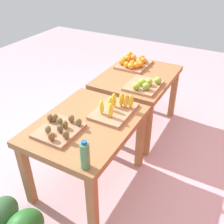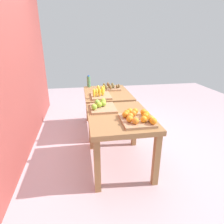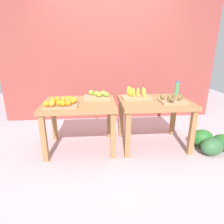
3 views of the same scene
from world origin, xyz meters
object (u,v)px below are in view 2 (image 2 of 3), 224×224
water_bottle (89,82)px  watermelon_pile (113,107)px  apple_bin (102,106)px  kiwi_bin (111,87)px  banana_crate (100,94)px  orange_bin (137,118)px  display_table_left (119,123)px  display_table_right (107,98)px

water_bottle → watermelon_pile: size_ratio=0.37×
apple_bin → kiwi_bin: size_ratio=1.11×
apple_bin → banana_crate: (0.59, -0.05, 0.01)m
watermelon_pile → orange_bin: bearing=177.6°
display_table_left → water_bottle: bearing=10.8°
display_table_right → display_table_left: bearing=180.0°
display_table_left → banana_crate: size_ratio=2.36×
apple_bin → kiwi_bin: apple_bin is taller
display_table_left → water_bottle: size_ratio=4.47×
display_table_left → orange_bin: size_ratio=2.35×
display_table_left → apple_bin: 0.36m
water_bottle → watermelon_pile: (0.38, -0.55, -0.71)m
display_table_left → kiwi_bin: kiwi_bin is taller
kiwi_bin → water_bottle: size_ratio=1.55×
apple_bin → watermelon_pile: (1.68, -0.45, -0.64)m
kiwi_bin → watermelon_pile: bearing=-12.8°
display_table_right → watermelon_pile: display_table_right is taller
orange_bin → display_table_right: bearing=7.0°
display_table_left → kiwi_bin: 1.35m
water_bottle → watermelon_pile: water_bottle is taller
banana_crate → watermelon_pile: 1.33m
watermelon_pile → display_table_right: bearing=163.1°
apple_bin → banana_crate: banana_crate is taller
display_table_left → apple_bin: (0.27, 0.20, 0.14)m
banana_crate → kiwi_bin: (0.47, -0.26, -0.01)m
display_table_right → orange_bin: size_ratio=2.35×
apple_bin → watermelon_pile: 1.86m
display_table_left → orange_bin: bearing=-143.0°
banana_crate → water_bottle: 0.73m
display_table_left → apple_bin: apple_bin is taller
display_table_left → display_table_right: same height
display_table_right → apple_bin: bearing=166.9°
orange_bin → display_table_left: bearing=37.0°
display_table_left → watermelon_pile: bearing=-7.4°
banana_crate → water_bottle: bearing=12.0°
display_table_left → kiwi_bin: size_ratio=2.89×
water_bottle → kiwi_bin: bearing=-120.1°
orange_bin → water_bottle: 1.85m
display_table_left → water_bottle: (1.57, 0.30, 0.22)m
orange_bin → water_bottle: (1.79, 0.46, 0.06)m
display_table_left → water_bottle: water_bottle is taller
display_table_left → banana_crate: 0.89m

